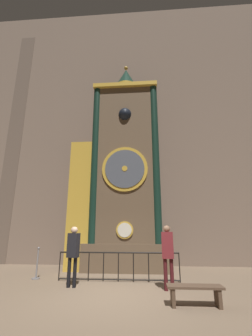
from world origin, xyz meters
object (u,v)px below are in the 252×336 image
clock_tower (120,173)px  stanchion_post (37,268)px  visitor_near (73,250)px  visitor_bench (195,291)px  visitor_far (168,250)px

clock_tower → stanchion_post: 5.16m
clock_tower → visitor_near: clock_tower is taller
clock_tower → visitor_bench: bearing=-63.4°
clock_tower → stanchion_post: (-2.75, -1.91, -3.92)m
visitor_near → visitor_far: size_ratio=0.98×
visitor_near → visitor_bench: visitor_near is taller
stanchion_post → visitor_bench: bearing=-27.2°
visitor_near → stanchion_post: visitor_near is taller
clock_tower → visitor_bench: size_ratio=8.10×
clock_tower → visitor_near: 4.53m
clock_tower → visitor_far: clock_tower is taller
visitor_far → visitor_bench: size_ratio=1.42×
clock_tower → visitor_near: bearing=-110.8°
visitor_near → visitor_bench: bearing=-8.2°
visitor_far → visitor_bench: visitor_far is taller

